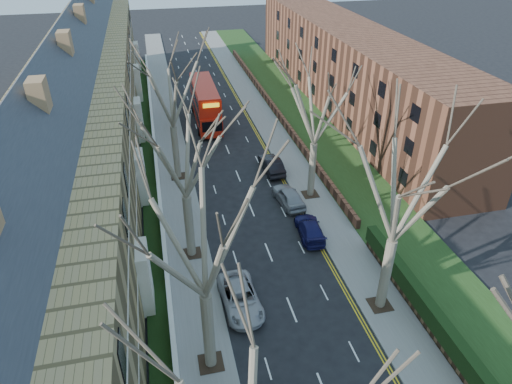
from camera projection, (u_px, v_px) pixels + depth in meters
pavement_left at (168, 132)px, 53.25m from camera, size 3.00×102.00×0.12m
pavement_right at (267, 123)px, 55.56m from camera, size 3.00×102.00×0.12m
terrace_left at (84, 120)px, 42.28m from camera, size 9.70×78.00×13.60m
flats_right at (347, 67)px, 58.50m from camera, size 13.97×54.00×10.00m
wall_hedge_right at (466, 365)px, 24.64m from camera, size 0.70×24.00×1.80m
front_wall_left at (156, 160)px, 46.01m from camera, size 0.30×78.00×1.00m
grass_verge_right at (303, 119)px, 56.38m from camera, size 6.00×102.00×0.06m
tree_left_mid at (200, 229)px, 20.96m from camera, size 10.50×10.50×14.71m
tree_left_far at (181, 143)px, 29.42m from camera, size 10.15×10.15×14.22m
tree_left_dist at (169, 81)px, 39.20m from camera, size 10.50×10.50×14.71m
tree_right_mid at (404, 180)px, 24.81m from camera, size 10.50×10.50×14.71m
tree_right_far at (317, 98)px, 36.58m from camera, size 10.15×10.15×14.22m
double_decker_bus at (205, 105)px, 54.61m from camera, size 2.90×11.09×4.62m
car_left_far at (240, 298)px, 29.49m from camera, size 2.55×5.13×1.40m
car_right_near at (310, 229)px, 36.00m from camera, size 2.19×4.60×1.30m
car_right_mid at (289, 196)px, 39.90m from camera, size 2.29×4.65×1.53m
car_right_far at (272, 165)px, 44.87m from camera, size 1.79×4.64×1.51m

